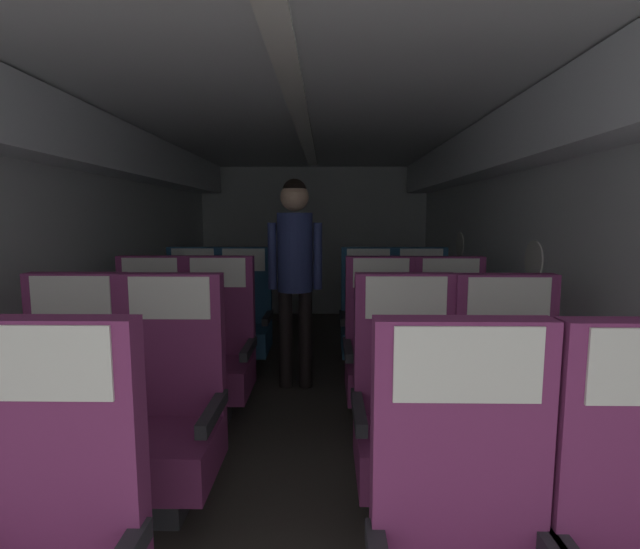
# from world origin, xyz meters

# --- Properties ---
(ground) EXTENTS (3.42, 7.22, 0.02)m
(ground) POSITION_xyz_m (0.00, 3.41, -0.01)
(ground) COLOR #3D3833
(fuselage_shell) EXTENTS (3.30, 6.87, 2.13)m
(fuselage_shell) POSITION_xyz_m (0.00, 3.67, 1.53)
(fuselage_shell) COLOR silver
(fuselage_shell) RESTS_ON ground
(seat_b_left_window) EXTENTS (0.50, 0.48, 1.11)m
(seat_b_left_window) POSITION_xyz_m (-1.02, 2.37, 0.46)
(seat_b_left_window) COLOR #38383D
(seat_b_left_window) RESTS_ON ground
(seat_b_left_aisle) EXTENTS (0.50, 0.48, 1.11)m
(seat_b_left_aisle) POSITION_xyz_m (-0.55, 2.36, 0.46)
(seat_b_left_aisle) COLOR #38383D
(seat_b_left_aisle) RESTS_ON ground
(seat_b_right_aisle) EXTENTS (0.50, 0.48, 1.11)m
(seat_b_right_aisle) POSITION_xyz_m (1.02, 2.36, 0.46)
(seat_b_right_aisle) COLOR #38383D
(seat_b_right_aisle) RESTS_ON ground
(seat_b_right_window) EXTENTS (0.50, 0.48, 1.11)m
(seat_b_right_window) POSITION_xyz_m (0.56, 2.38, 0.46)
(seat_b_right_window) COLOR #38383D
(seat_b_right_window) RESTS_ON ground
(seat_c_left_window) EXTENTS (0.50, 0.48, 1.11)m
(seat_c_left_window) POSITION_xyz_m (-1.03, 3.35, 0.46)
(seat_c_left_window) COLOR #38383D
(seat_c_left_window) RESTS_ON ground
(seat_c_left_aisle) EXTENTS (0.50, 0.48, 1.11)m
(seat_c_left_aisle) POSITION_xyz_m (-0.56, 3.35, 0.46)
(seat_c_left_aisle) COLOR #38383D
(seat_c_left_aisle) RESTS_ON ground
(seat_c_right_aisle) EXTENTS (0.50, 0.48, 1.11)m
(seat_c_right_aisle) POSITION_xyz_m (1.02, 3.33, 0.46)
(seat_c_right_aisle) COLOR #38383D
(seat_c_right_aisle) RESTS_ON ground
(seat_c_right_window) EXTENTS (0.50, 0.48, 1.11)m
(seat_c_right_window) POSITION_xyz_m (0.55, 3.34, 0.46)
(seat_c_right_window) COLOR #38383D
(seat_c_right_window) RESTS_ON ground
(seat_d_left_window) EXTENTS (0.50, 0.48, 1.11)m
(seat_d_left_window) POSITION_xyz_m (-1.01, 4.31, 0.46)
(seat_d_left_window) COLOR #38383D
(seat_d_left_window) RESTS_ON ground
(seat_d_left_aisle) EXTENTS (0.50, 0.48, 1.11)m
(seat_d_left_aisle) POSITION_xyz_m (-0.55, 4.30, 0.46)
(seat_d_left_aisle) COLOR #38383D
(seat_d_left_aisle) RESTS_ON ground
(seat_d_right_aisle) EXTENTS (0.50, 0.48, 1.11)m
(seat_d_right_aisle) POSITION_xyz_m (1.02, 4.31, 0.46)
(seat_d_right_aisle) COLOR #38383D
(seat_d_right_aisle) RESTS_ON ground
(seat_d_right_window) EXTENTS (0.50, 0.48, 1.11)m
(seat_d_right_window) POSITION_xyz_m (0.55, 4.30, 0.46)
(seat_d_right_window) COLOR #38383D
(seat_d_right_window) RESTS_ON ground
(flight_attendant) EXTENTS (0.43, 0.28, 1.67)m
(flight_attendant) POSITION_xyz_m (-0.07, 3.96, 1.04)
(flight_attendant) COLOR black
(flight_attendant) RESTS_ON ground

